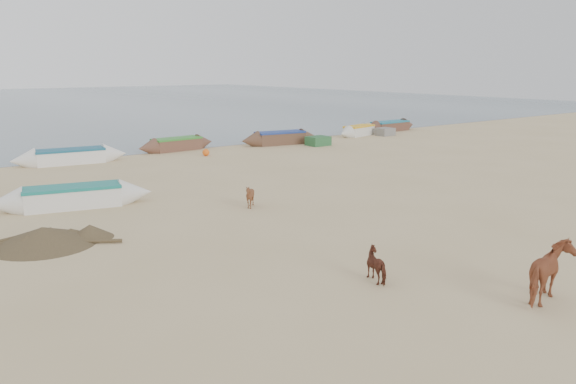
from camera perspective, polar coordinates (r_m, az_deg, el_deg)
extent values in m
plane|color=tan|center=(17.78, 7.80, -5.41)|extent=(140.00, 140.00, 0.00)
imported|color=brown|center=(14.71, 25.14, -7.47)|extent=(1.84, 1.18, 1.44)
imported|color=brown|center=(22.15, -3.90, -0.43)|extent=(0.93, 0.85, 0.95)
imported|color=#5A2B1D|center=(14.91, 9.27, -7.30)|extent=(0.87, 0.97, 0.86)
cone|color=brown|center=(19.26, -23.58, -4.09)|extent=(3.93, 3.93, 0.56)
sphere|color=orange|center=(35.49, -8.34, 4.00)|extent=(0.44, 0.44, 0.44)
cube|color=slate|center=(35.00, -23.42, 3.07)|extent=(1.20, 1.10, 0.56)
cube|color=#2A5F34|center=(39.89, 3.08, 5.20)|extent=(1.50, 1.20, 0.64)
cube|color=slate|center=(46.38, 9.80, 6.06)|extent=(1.30, 1.20, 0.60)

